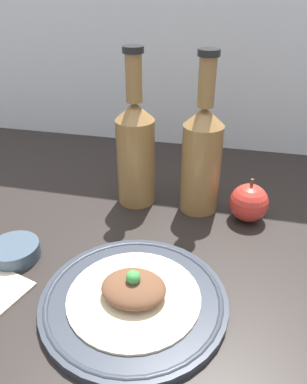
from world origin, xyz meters
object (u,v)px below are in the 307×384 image
(plate, at_px, (134,300))
(apple, at_px, (249,203))
(dipping_bowl, at_px, (15,251))
(plated_food, at_px, (134,291))
(cider_bottle_right, at_px, (202,155))
(cider_bottle_left, at_px, (136,149))

(plate, xyz_separation_m, apple, (0.16, 0.27, 0.03))
(plate, height_order, apple, apple)
(dipping_bowl, bearing_deg, apple, 28.51)
(plate, height_order, dipping_bowl, dipping_bowl)
(plated_food, distance_m, apple, 0.32)
(plated_food, height_order, cider_bottle_right, cider_bottle_right)
(cider_bottle_left, bearing_deg, plate, -75.60)
(cider_bottle_right, distance_m, dipping_bowl, 0.39)
(cider_bottle_right, relative_size, apple, 3.50)
(plate, bearing_deg, apple, 59.03)
(apple, height_order, dipping_bowl, apple)
(apple, bearing_deg, plated_food, -120.97)
(cider_bottle_right, xyz_separation_m, apple, (0.10, -0.02, -0.08))
(plate, xyz_separation_m, cider_bottle_right, (0.06, 0.29, 0.11))
(plate, relative_size, plated_food, 1.41)
(plate, bearing_deg, dipping_bowl, 166.31)
(cider_bottle_left, bearing_deg, dipping_bowl, -123.72)
(cider_bottle_left, xyz_separation_m, apple, (0.24, -0.02, -0.08))
(plated_food, bearing_deg, dipping_bowl, 166.31)
(cider_bottle_left, relative_size, apple, 3.50)
(plate, xyz_separation_m, cider_bottle_left, (-0.08, 0.29, 0.11))
(plate, relative_size, apple, 3.07)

